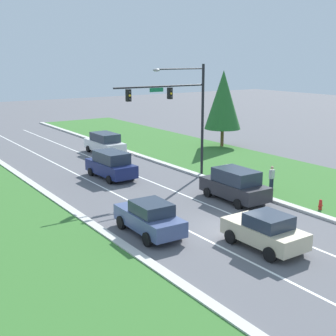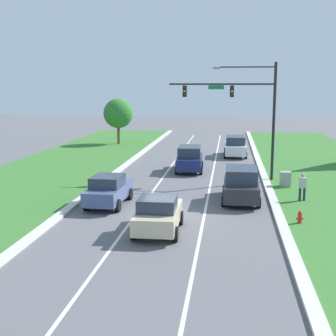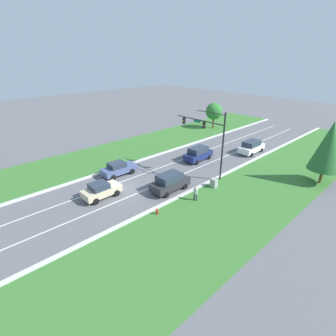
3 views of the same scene
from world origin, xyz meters
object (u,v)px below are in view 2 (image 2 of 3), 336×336
(navy_suv, at_px, (189,159))
(utility_cabinet, at_px, (285,180))
(fire_hydrant, at_px, (300,218))
(slate_blue_sedan, at_px, (109,190))
(champagne_sedan, at_px, (158,214))
(oak_near_left_tree, at_px, (118,114))
(traffic_signal_mast, at_px, (244,103))
(pedestrian, at_px, (302,186))
(white_suv, at_px, (235,146))
(charcoal_suv, at_px, (241,184))

(navy_suv, distance_m, utility_cabinet, 8.63)
(fire_hydrant, bearing_deg, navy_suv, 115.67)
(slate_blue_sedan, xyz_separation_m, utility_cabinet, (10.50, 6.06, -0.34))
(champagne_sedan, distance_m, utility_cabinet, 12.71)
(champagne_sedan, height_order, utility_cabinet, champagne_sedan)
(utility_cabinet, xyz_separation_m, oak_near_left_tree, (-16.43, 21.17, 3.01))
(traffic_signal_mast, xyz_separation_m, oak_near_left_tree, (-13.65, 19.00, -1.96))
(utility_cabinet, height_order, pedestrian, pedestrian)
(navy_suv, relative_size, oak_near_left_tree, 0.90)
(navy_suv, bearing_deg, utility_cabinet, -39.51)
(slate_blue_sedan, relative_size, pedestrian, 2.67)
(slate_blue_sedan, xyz_separation_m, champagne_sedan, (3.54, -4.57, -0.02))
(white_suv, height_order, champagne_sedan, white_suv)
(navy_suv, height_order, slate_blue_sedan, navy_suv)
(charcoal_suv, height_order, utility_cabinet, charcoal_suv)
(champagne_sedan, xyz_separation_m, pedestrian, (7.49, 6.76, 0.07))
(utility_cabinet, bearing_deg, fire_hydrant, -91.72)
(navy_suv, distance_m, pedestrian, 11.71)
(pedestrian, xyz_separation_m, fire_hydrant, (-0.79, -4.66, -0.59))
(traffic_signal_mast, height_order, slate_blue_sedan, traffic_signal_mast)
(traffic_signal_mast, xyz_separation_m, champagne_sedan, (-4.18, -12.79, -4.64))
(champagne_sedan, distance_m, fire_hydrant, 7.04)
(slate_blue_sedan, bearing_deg, oak_near_left_tree, 103.88)
(charcoal_suv, relative_size, fire_hydrant, 6.69)
(traffic_signal_mast, relative_size, oak_near_left_tree, 1.58)
(slate_blue_sedan, xyz_separation_m, pedestrian, (11.03, 2.20, 0.06))
(slate_blue_sedan, height_order, fire_hydrant, slate_blue_sedan)
(white_suv, height_order, pedestrian, white_suv)
(charcoal_suv, bearing_deg, fire_hydrant, -57.34)
(utility_cabinet, xyz_separation_m, pedestrian, (0.53, -3.86, 0.40))
(traffic_signal_mast, relative_size, slate_blue_sedan, 1.84)
(utility_cabinet, bearing_deg, champagne_sedan, -123.21)
(pedestrian, bearing_deg, traffic_signal_mast, -72.92)
(pedestrian, xyz_separation_m, oak_near_left_tree, (-16.96, 25.03, 2.61))
(champagne_sedan, bearing_deg, navy_suv, 88.90)
(oak_near_left_tree, bearing_deg, white_suv, -29.53)
(traffic_signal_mast, relative_size, white_suv, 1.68)
(charcoal_suv, bearing_deg, utility_cabinet, 54.19)
(oak_near_left_tree, bearing_deg, fire_hydrant, -61.42)
(fire_hydrant, bearing_deg, slate_blue_sedan, 166.47)
(champagne_sedan, relative_size, utility_cabinet, 3.85)
(utility_cabinet, relative_size, oak_near_left_tree, 0.20)
(fire_hydrant, bearing_deg, champagne_sedan, -162.57)
(charcoal_suv, xyz_separation_m, fire_hydrant, (2.77, -4.37, -0.67))
(champagne_sedan, bearing_deg, white_suv, 80.40)
(fire_hydrant, relative_size, oak_near_left_tree, 0.13)
(slate_blue_sedan, bearing_deg, pedestrian, 12.86)
(charcoal_suv, relative_size, oak_near_left_tree, 0.89)
(slate_blue_sedan, relative_size, utility_cabinet, 4.20)
(traffic_signal_mast, height_order, champagne_sedan, traffic_signal_mast)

